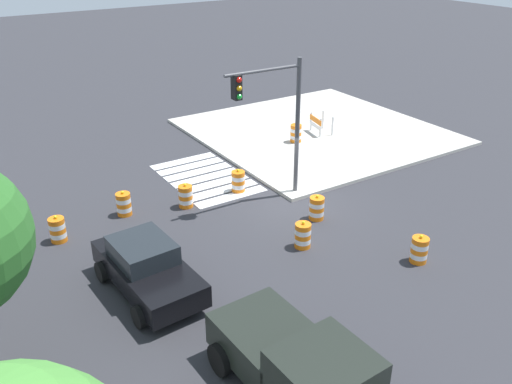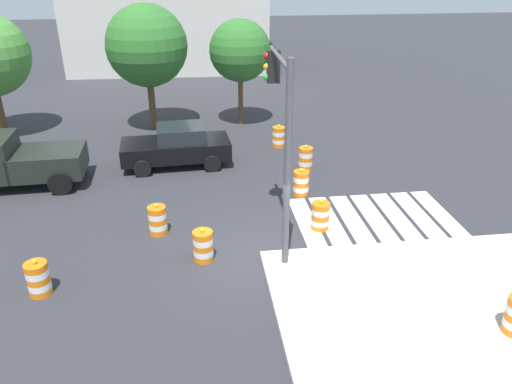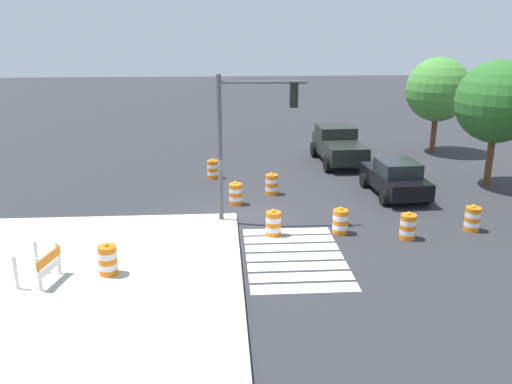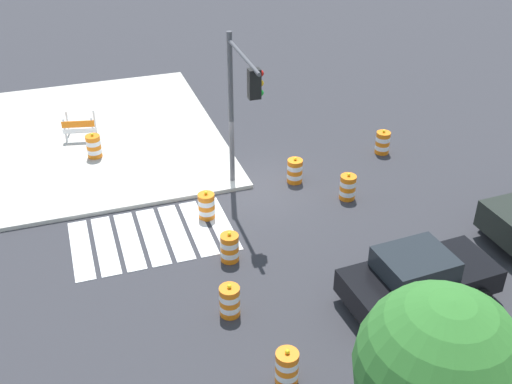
{
  "view_description": "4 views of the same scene",
  "coord_description": "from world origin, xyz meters",
  "px_view_note": "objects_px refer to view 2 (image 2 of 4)",
  "views": [
    {
      "loc": [
        -15.65,
        11.78,
        10.02
      ],
      "look_at": [
        -0.49,
        2.04,
        1.21
      ],
      "focal_mm": 38.18,
      "sensor_mm": 36.0,
      "label": 1
    },
    {
      "loc": [
        -1.66,
        -11.73,
        7.75
      ],
      "look_at": [
        0.04,
        1.14,
        1.48
      ],
      "focal_mm": 34.56,
      "sensor_mm": 36.0,
      "label": 2
    },
    {
      "loc": [
        20.23,
        -0.56,
        7.37
      ],
      "look_at": [
        1.02,
        0.72,
        1.34
      ],
      "focal_mm": 37.86,
      "sensor_mm": 36.0,
      "label": 3
    },
    {
      "loc": [
        6.01,
        18.2,
        11.63
      ],
      "look_at": [
        0.82,
        2.75,
        1.61
      ],
      "focal_mm": 43.44,
      "sensor_mm": 36.0,
      "label": 4
    }
  ],
  "objects_px": {
    "traffic_barrel_crosswalk_end": "(320,216)",
    "traffic_barrel_far_curb": "(301,183)",
    "traffic_barrel_median_near": "(279,137)",
    "sports_car": "(177,146)",
    "traffic_barrel_opposite_curb": "(306,158)",
    "traffic_barrel_median_far": "(38,279)",
    "street_tree_streetside_mid": "(147,46)",
    "pickup_truck": "(4,162)",
    "traffic_barrel_near_corner": "(158,220)",
    "street_tree_streetside_far": "(240,51)",
    "traffic_barrel_lane_center": "(203,246)",
    "traffic_light_pole": "(281,117)"
  },
  "relations": [
    {
      "from": "sports_car",
      "to": "traffic_barrel_opposite_curb",
      "type": "height_order",
      "value": "sports_car"
    },
    {
      "from": "traffic_barrel_near_corner",
      "to": "street_tree_streetside_far",
      "type": "distance_m",
      "value": 11.57
    },
    {
      "from": "traffic_barrel_near_corner",
      "to": "traffic_barrel_lane_center",
      "type": "bearing_deg",
      "value": -51.36
    },
    {
      "from": "traffic_barrel_near_corner",
      "to": "street_tree_streetside_mid",
      "type": "xyz_separation_m",
      "value": [
        -0.69,
        10.35,
        3.5
      ]
    },
    {
      "from": "sports_car",
      "to": "traffic_barrel_opposite_curb",
      "type": "xyz_separation_m",
      "value": [
        5.04,
        -1.12,
        -0.36
      ]
    },
    {
      "from": "sports_car",
      "to": "traffic_barrel_opposite_curb",
      "type": "distance_m",
      "value": 5.17
    },
    {
      "from": "traffic_barrel_near_corner",
      "to": "street_tree_streetside_mid",
      "type": "distance_m",
      "value": 10.95
    },
    {
      "from": "traffic_barrel_median_far",
      "to": "traffic_barrel_median_near",
      "type": "bearing_deg",
      "value": 51.18
    },
    {
      "from": "traffic_barrel_median_far",
      "to": "traffic_barrel_opposite_curb",
      "type": "relative_size",
      "value": 1.0
    },
    {
      "from": "traffic_barrel_median_far",
      "to": "street_tree_streetside_mid",
      "type": "distance_m",
      "value": 13.64
    },
    {
      "from": "traffic_barrel_crosswalk_end",
      "to": "traffic_barrel_opposite_curb",
      "type": "xyz_separation_m",
      "value": [
        0.6,
        4.76,
        0.0
      ]
    },
    {
      "from": "traffic_barrel_far_curb",
      "to": "street_tree_streetside_far",
      "type": "height_order",
      "value": "street_tree_streetside_far"
    },
    {
      "from": "traffic_barrel_crosswalk_end",
      "to": "traffic_barrel_lane_center",
      "type": "height_order",
      "value": "same"
    },
    {
      "from": "sports_car",
      "to": "street_tree_streetside_far",
      "type": "relative_size",
      "value": 0.86
    },
    {
      "from": "pickup_truck",
      "to": "traffic_barrel_lane_center",
      "type": "distance_m",
      "value": 9.12
    },
    {
      "from": "traffic_barrel_median_far",
      "to": "street_tree_streetside_mid",
      "type": "bearing_deg",
      "value": 80.71
    },
    {
      "from": "traffic_barrel_median_far",
      "to": "traffic_barrel_far_curb",
      "type": "relative_size",
      "value": 1.0
    },
    {
      "from": "traffic_barrel_median_far",
      "to": "traffic_barrel_lane_center",
      "type": "height_order",
      "value": "same"
    },
    {
      "from": "traffic_barrel_far_curb",
      "to": "traffic_light_pole",
      "type": "bearing_deg",
      "value": -113.27
    },
    {
      "from": "traffic_barrel_near_corner",
      "to": "traffic_barrel_crosswalk_end",
      "type": "height_order",
      "value": "same"
    },
    {
      "from": "sports_car",
      "to": "pickup_truck",
      "type": "height_order",
      "value": "pickup_truck"
    },
    {
      "from": "traffic_barrel_crosswalk_end",
      "to": "street_tree_streetside_mid",
      "type": "height_order",
      "value": "street_tree_streetside_mid"
    },
    {
      "from": "sports_car",
      "to": "traffic_barrel_median_near",
      "type": "bearing_deg",
      "value": 19.19
    },
    {
      "from": "pickup_truck",
      "to": "street_tree_streetside_mid",
      "type": "xyz_separation_m",
      "value": [
        4.95,
        6.15,
        2.98
      ]
    },
    {
      "from": "pickup_truck",
      "to": "traffic_barrel_far_curb",
      "type": "height_order",
      "value": "pickup_truck"
    },
    {
      "from": "traffic_light_pole",
      "to": "traffic_barrel_crosswalk_end",
      "type": "bearing_deg",
      "value": 27.03
    },
    {
      "from": "sports_car",
      "to": "pickup_truck",
      "type": "xyz_separation_m",
      "value": [
        -6.19,
        -1.27,
        0.16
      ]
    },
    {
      "from": "traffic_barrel_crosswalk_end",
      "to": "traffic_barrel_far_curb",
      "type": "bearing_deg",
      "value": 91.7
    },
    {
      "from": "sports_car",
      "to": "traffic_barrel_opposite_curb",
      "type": "relative_size",
      "value": 4.32
    },
    {
      "from": "pickup_truck",
      "to": "traffic_barrel_opposite_curb",
      "type": "xyz_separation_m",
      "value": [
        11.23,
        0.16,
        -0.52
      ]
    },
    {
      "from": "traffic_barrel_near_corner",
      "to": "traffic_barrel_far_curb",
      "type": "bearing_deg",
      "value": 22.76
    },
    {
      "from": "sports_car",
      "to": "traffic_barrel_median_far",
      "type": "relative_size",
      "value": 4.32
    },
    {
      "from": "traffic_barrel_lane_center",
      "to": "traffic_light_pole",
      "type": "height_order",
      "value": "traffic_light_pole"
    },
    {
      "from": "pickup_truck",
      "to": "traffic_barrel_median_near",
      "type": "height_order",
      "value": "pickup_truck"
    },
    {
      "from": "sports_car",
      "to": "traffic_light_pole",
      "type": "relative_size",
      "value": 0.8
    },
    {
      "from": "traffic_barrel_near_corner",
      "to": "traffic_barrel_far_curb",
      "type": "height_order",
      "value": "same"
    },
    {
      "from": "sports_car",
      "to": "traffic_light_pole",
      "type": "bearing_deg",
      "value": -65.72
    },
    {
      "from": "sports_car",
      "to": "traffic_barrel_lane_center",
      "type": "xyz_separation_m",
      "value": [
        0.78,
        -7.13,
        -0.36
      ]
    },
    {
      "from": "traffic_barrel_median_near",
      "to": "traffic_barrel_near_corner",
      "type": "bearing_deg",
      "value": -125.33
    },
    {
      "from": "street_tree_streetside_mid",
      "to": "traffic_barrel_median_near",
      "type": "bearing_deg",
      "value": -30.6
    },
    {
      "from": "traffic_barrel_crosswalk_end",
      "to": "street_tree_streetside_far",
      "type": "xyz_separation_m",
      "value": [
        -1.34,
        10.92,
        3.15
      ]
    },
    {
      "from": "traffic_barrel_median_near",
      "to": "traffic_light_pole",
      "type": "xyz_separation_m",
      "value": [
        -1.43,
        -8.15,
        3.46
      ]
    },
    {
      "from": "traffic_barrel_near_corner",
      "to": "traffic_barrel_median_near",
      "type": "distance_m",
      "value": 8.59
    },
    {
      "from": "traffic_barrel_opposite_curb",
      "to": "sports_car",
      "type": "bearing_deg",
      "value": 167.51
    },
    {
      "from": "pickup_truck",
      "to": "traffic_barrel_lane_center",
      "type": "bearing_deg",
      "value": -40.05
    },
    {
      "from": "traffic_barrel_lane_center",
      "to": "traffic_barrel_opposite_curb",
      "type": "xyz_separation_m",
      "value": [
        4.26,
        6.01,
        0.0
      ]
    },
    {
      "from": "traffic_barrel_far_curb",
      "to": "traffic_barrel_median_near",
      "type": "bearing_deg",
      "value": 89.38
    },
    {
      "from": "pickup_truck",
      "to": "traffic_barrel_crosswalk_end",
      "type": "xyz_separation_m",
      "value": [
        10.62,
        -4.6,
        -0.52
      ]
    },
    {
      "from": "traffic_barrel_near_corner",
      "to": "traffic_barrel_crosswalk_end",
      "type": "distance_m",
      "value": 5.0
    },
    {
      "from": "traffic_barrel_median_near",
      "to": "traffic_light_pole",
      "type": "distance_m",
      "value": 8.97
    }
  ]
}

